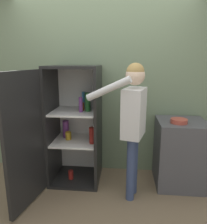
{
  "coord_description": "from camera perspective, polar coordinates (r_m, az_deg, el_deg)",
  "views": [
    {
      "loc": [
        0.32,
        -2.2,
        1.68
      ],
      "look_at": [
        0.03,
        0.61,
        1.0
      ],
      "focal_mm": 35.0,
      "sensor_mm": 36.0,
      "label": 1
    }
  ],
  "objects": [
    {
      "name": "ground_plane",
      "position": [
        2.79,
        -2.13,
        -23.48
      ],
      "size": [
        12.0,
        12.0,
        0.0
      ],
      "primitive_type": "plane",
      "color": "#7A664C"
    },
    {
      "name": "wall_back",
      "position": [
        3.22,
        0.04,
        6.36
      ],
      "size": [
        7.0,
        0.06,
        2.55
      ],
      "color": "gray",
      "rests_on": "ground_plane"
    },
    {
      "name": "refrigerator",
      "position": [
        2.96,
        -9.52,
        -3.89
      ],
      "size": [
        0.84,
        1.3,
        1.6
      ],
      "color": "black",
      "rests_on": "ground_plane"
    },
    {
      "name": "person",
      "position": [
        2.55,
        7.77,
        -0.52
      ],
      "size": [
        0.7,
        0.5,
        1.65
      ],
      "color": "#384770",
      "rests_on": "ground_plane"
    },
    {
      "name": "counter",
      "position": [
        3.17,
        19.33,
        -10.07
      ],
      "size": [
        0.63,
        0.61,
        0.9
      ],
      "color": "#4C4C51",
      "rests_on": "ground_plane"
    },
    {
      "name": "bowl",
      "position": [
        2.91,
        19.12,
        -2.24
      ],
      "size": [
        0.21,
        0.21,
        0.05
      ],
      "color": "#B24738",
      "rests_on": "counter"
    }
  ]
}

